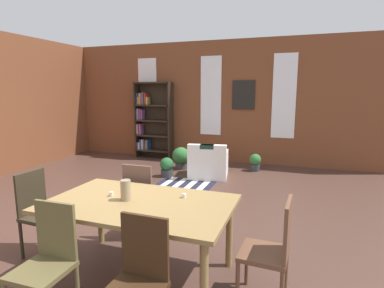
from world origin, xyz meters
The scene contains 21 objects.
ground_plane centered at (0.00, 0.00, 0.00)m, with size 11.56×11.56×0.00m, color #4A3128.
back_wall_brick centered at (0.00, 4.51, 1.55)m, with size 8.83×0.12×3.10m, color brown.
window_pane_0 centered at (-1.83, 4.44, 1.71)m, with size 0.55×0.02×2.02m, color white.
window_pane_1 centered at (0.00, 4.44, 1.71)m, with size 0.55×0.02×2.02m, color white.
window_pane_2 centered at (1.83, 4.44, 1.71)m, with size 0.55×0.02×2.02m, color white.
dining_table centered at (0.79, -0.83, 0.69)m, with size 1.80×1.09×0.77m.
vase_on_table centered at (0.64, -0.83, 0.87)m, with size 0.10×0.10×0.20m, color #998466.
tealight_candle_0 centered at (1.16, -0.57, 0.79)m, with size 0.04×0.04×0.04m, color silver.
tealight_candle_1 centered at (0.44, -0.77, 0.79)m, with size 0.04×0.04×0.04m, color silver.
dining_chair_far_left centered at (0.39, -0.05, 0.51)m, with size 0.41×0.41×0.95m.
dining_chair_near_left centered at (0.38, -1.60, 0.51)m, with size 0.41×0.41×0.95m.
dining_chair_near_right centered at (1.20, -1.60, 0.51)m, with size 0.41×0.41×0.95m.
dining_chair_head_left centered at (-0.48, -0.82, 0.51)m, with size 0.42×0.42×0.95m.
dining_chair_head_right centered at (2.06, -0.83, 0.51)m, with size 0.42×0.42×0.95m.
bookshelf_tall centered at (-1.65, 4.26, 1.05)m, with size 1.05×0.31×2.07m.
armchair_white centered at (0.41, 2.87, 0.28)m, with size 0.92×0.92×0.75m.
potted_plant_by_shelf centered at (1.29, 3.71, 0.21)m, with size 0.27×0.27×0.40m.
potted_plant_corner centered at (-0.45, 2.59, 0.21)m, with size 0.29×0.29×0.42m.
potted_plant_window centered at (-0.41, 3.32, 0.28)m, with size 0.41×0.41×0.52m.
striped_rug centered at (0.13, 2.22, 0.00)m, with size 1.12×0.73×0.01m.
framed_picture centered at (0.85, 4.43, 1.74)m, with size 0.56×0.03×0.72m, color black.
Camera 1 is at (2.22, -3.35, 1.83)m, focal length 28.81 mm.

